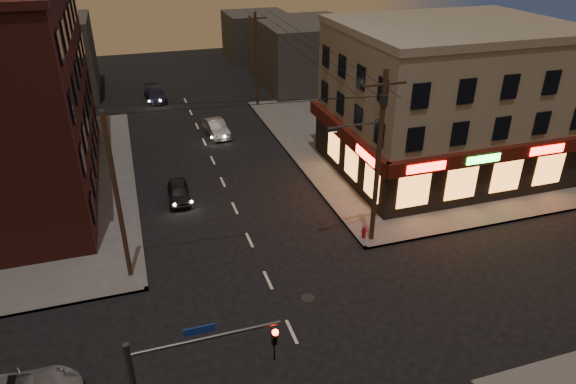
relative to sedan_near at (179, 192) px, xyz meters
name	(u,v)px	position (x,y,z in m)	size (l,w,h in m)	color
ground	(292,332)	(3.32, -14.22, -0.60)	(120.00, 120.00, 0.00)	black
sidewalk_ne	(422,138)	(21.32, 4.78, -0.52)	(24.00, 28.00, 0.15)	#514F4C
pizza_building	(446,100)	(19.25, -0.79, 4.75)	(15.85, 12.85, 10.50)	gray
bg_building_ne_a	(305,54)	(17.32, 23.78, 2.90)	(10.00, 12.00, 7.00)	#3F3D3A
bg_building_nw	(49,58)	(-9.68, 27.78, 3.40)	(9.00, 10.00, 8.00)	#3F3D3A
bg_building_ne_b	(257,36)	(15.32, 37.78, 2.40)	(8.00, 8.00, 6.00)	#3F3D3A
utility_pole_main	(377,150)	(10.00, -8.42, 5.16)	(4.20, 0.44, 10.00)	#382619
utility_pole_far	(256,60)	(10.12, 17.78, 4.05)	(0.26, 0.26, 9.00)	#382619
utility_pole_west	(117,199)	(-3.48, -7.72, 4.05)	(0.24, 0.24, 9.00)	#382619
sedan_near	(179,192)	(0.00, 0.00, 0.00)	(1.41, 3.51, 1.20)	black
sedan_mid	(216,128)	(4.62, 10.98, 0.08)	(1.44, 4.12, 1.36)	gray
sedan_far	(155,94)	(0.39, 22.75, 0.06)	(1.83, 4.51, 1.31)	#1B1C37
fire_hydrant	(364,231)	(9.72, -8.22, -0.02)	(0.35, 0.35, 0.79)	maroon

